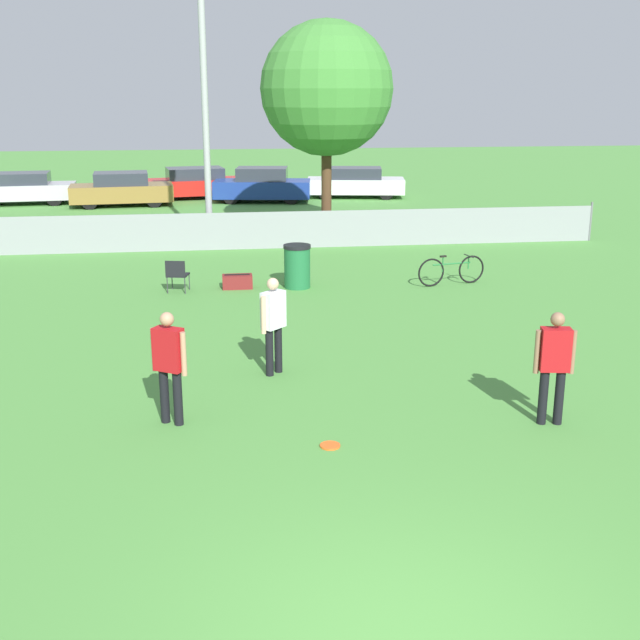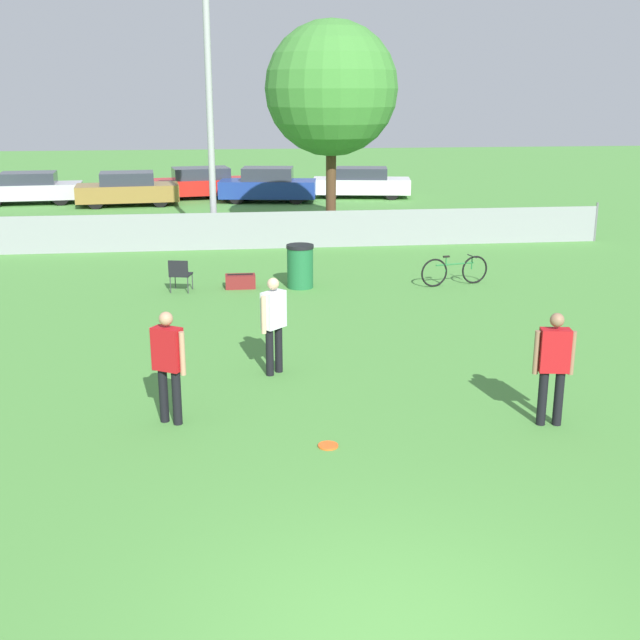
{
  "view_description": "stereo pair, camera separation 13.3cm",
  "coord_description": "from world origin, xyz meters",
  "px_view_note": "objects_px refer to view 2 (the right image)",
  "views": [
    {
      "loc": [
        -1.47,
        -5.66,
        4.58
      ],
      "look_at": [
        0.14,
        6.5,
        1.05
      ],
      "focal_mm": 45.0,
      "sensor_mm": 36.0,
      "label": 1
    },
    {
      "loc": [
        -1.34,
        -5.68,
        4.58
      ],
      "look_at": [
        0.14,
        6.5,
        1.05
      ],
      "focal_mm": 45.0,
      "sensor_mm": 36.0,
      "label": 2
    }
  ],
  "objects_px": {
    "parked_car_silver": "(29,188)",
    "frisbee_disc": "(328,446)",
    "player_defender_red": "(168,360)",
    "light_pole": "(208,62)",
    "player_thrower_red": "(554,362)",
    "player_receiver_white": "(274,319)",
    "parked_car_white": "(361,183)",
    "gear_bag_sideline": "(240,281)",
    "parked_car_blue": "(268,185)",
    "trash_bin": "(300,266)",
    "folding_chair_sideline": "(180,273)",
    "parked_car_tan": "(128,189)",
    "tree_near_pole": "(331,89)",
    "bicycle_sideline": "(455,271)",
    "parked_car_red": "(201,183)"
  },
  "relations": [
    {
      "from": "player_defender_red",
      "to": "light_pole",
      "type": "bearing_deg",
      "value": 119.48
    },
    {
      "from": "frisbee_disc",
      "to": "parked_car_white",
      "type": "xyz_separation_m",
      "value": [
        4.8,
        25.3,
        0.63
      ]
    },
    {
      "from": "light_pole",
      "to": "tree_near_pole",
      "type": "relative_size",
      "value": 1.38
    },
    {
      "from": "folding_chair_sideline",
      "to": "parked_car_silver",
      "type": "xyz_separation_m",
      "value": [
        -6.91,
        16.11,
        0.19
      ]
    },
    {
      "from": "player_receiver_white",
      "to": "trash_bin",
      "type": "height_order",
      "value": "player_receiver_white"
    },
    {
      "from": "parked_car_silver",
      "to": "player_defender_red",
      "type": "bearing_deg",
      "value": -78.02
    },
    {
      "from": "tree_near_pole",
      "to": "gear_bag_sideline",
      "type": "bearing_deg",
      "value": -115.36
    },
    {
      "from": "player_receiver_white",
      "to": "frisbee_disc",
      "type": "xyz_separation_m",
      "value": [
        0.52,
        -2.95,
        -0.93
      ]
    },
    {
      "from": "frisbee_disc",
      "to": "parked_car_white",
      "type": "relative_size",
      "value": 0.06
    },
    {
      "from": "frisbee_disc",
      "to": "parked_car_tan",
      "type": "relative_size",
      "value": 0.07
    },
    {
      "from": "parked_car_silver",
      "to": "parked_car_blue",
      "type": "height_order",
      "value": "parked_car_blue"
    },
    {
      "from": "player_receiver_white",
      "to": "parked_car_white",
      "type": "xyz_separation_m",
      "value": [
        5.32,
        22.35,
        -0.3
      ]
    },
    {
      "from": "gear_bag_sideline",
      "to": "trash_bin",
      "type": "bearing_deg",
      "value": -4.98
    },
    {
      "from": "player_receiver_white",
      "to": "frisbee_disc",
      "type": "relative_size",
      "value": 5.94
    },
    {
      "from": "folding_chair_sideline",
      "to": "trash_bin",
      "type": "xyz_separation_m",
      "value": [
        2.83,
        0.11,
        0.07
      ]
    },
    {
      "from": "player_defender_red",
      "to": "folding_chair_sideline",
      "type": "xyz_separation_m",
      "value": [
        -0.21,
        7.78,
        -0.49
      ]
    },
    {
      "from": "parked_car_blue",
      "to": "parked_car_tan",
      "type": "bearing_deg",
      "value": -167.41
    },
    {
      "from": "tree_near_pole",
      "to": "player_defender_red",
      "type": "distance_m",
      "value": 15.51
    },
    {
      "from": "parked_car_silver",
      "to": "frisbee_disc",
      "type": "bearing_deg",
      "value": -74.3
    },
    {
      "from": "tree_near_pole",
      "to": "parked_car_blue",
      "type": "xyz_separation_m",
      "value": [
        -1.49,
        8.83,
        -3.9
      ]
    },
    {
      "from": "player_receiver_white",
      "to": "parked_car_silver",
      "type": "bearing_deg",
      "value": 66.7
    },
    {
      "from": "tree_near_pole",
      "to": "player_thrower_red",
      "type": "distance_m",
      "value": 15.65
    },
    {
      "from": "bicycle_sideline",
      "to": "player_receiver_white",
      "type": "bearing_deg",
      "value": -141.41
    },
    {
      "from": "gear_bag_sideline",
      "to": "parked_car_tan",
      "type": "distance_m",
      "value": 15.43
    },
    {
      "from": "trash_bin",
      "to": "parked_car_red",
      "type": "distance_m",
      "value": 17.2
    },
    {
      "from": "parked_car_tan",
      "to": "player_defender_red",
      "type": "bearing_deg",
      "value": -87.88
    },
    {
      "from": "trash_bin",
      "to": "parked_car_silver",
      "type": "bearing_deg",
      "value": 121.35
    },
    {
      "from": "light_pole",
      "to": "parked_car_blue",
      "type": "xyz_separation_m",
      "value": [
        2.21,
        9.63,
        -4.66
      ]
    },
    {
      "from": "tree_near_pole",
      "to": "trash_bin",
      "type": "height_order",
      "value": "tree_near_pole"
    },
    {
      "from": "parked_car_white",
      "to": "folding_chair_sideline",
      "type": "bearing_deg",
      "value": -104.01
    },
    {
      "from": "player_defender_red",
      "to": "parked_car_blue",
      "type": "distance_m",
      "value": 23.45
    },
    {
      "from": "player_receiver_white",
      "to": "parked_car_silver",
      "type": "relative_size",
      "value": 0.38
    },
    {
      "from": "bicycle_sideline",
      "to": "parked_car_white",
      "type": "height_order",
      "value": "parked_car_white"
    },
    {
      "from": "light_pole",
      "to": "gear_bag_sideline",
      "type": "distance_m",
      "value": 7.7
    },
    {
      "from": "player_defender_red",
      "to": "parked_car_tan",
      "type": "distance_m",
      "value": 23.06
    },
    {
      "from": "frisbee_disc",
      "to": "trash_bin",
      "type": "relative_size",
      "value": 0.27
    },
    {
      "from": "parked_car_red",
      "to": "player_thrower_red",
      "type": "bearing_deg",
      "value": -87.29
    },
    {
      "from": "gear_bag_sideline",
      "to": "parked_car_blue",
      "type": "xyz_separation_m",
      "value": [
        1.56,
        15.28,
        0.54
      ]
    },
    {
      "from": "parked_car_tan",
      "to": "parked_car_blue",
      "type": "bearing_deg",
      "value": -1.09
    },
    {
      "from": "light_pole",
      "to": "gear_bag_sideline",
      "type": "xyz_separation_m",
      "value": [
        0.64,
        -5.65,
        -5.19
      ]
    },
    {
      "from": "light_pole",
      "to": "player_thrower_red",
      "type": "relative_size",
      "value": 5.57
    },
    {
      "from": "gear_bag_sideline",
      "to": "bicycle_sideline",
      "type": "bearing_deg",
      "value": -3.73
    },
    {
      "from": "gear_bag_sideline",
      "to": "parked_car_blue",
      "type": "height_order",
      "value": "parked_car_blue"
    },
    {
      "from": "trash_bin",
      "to": "parked_car_tan",
      "type": "bearing_deg",
      "value": 110.61
    },
    {
      "from": "player_defender_red",
      "to": "parked_car_blue",
      "type": "height_order",
      "value": "player_defender_red"
    },
    {
      "from": "player_receiver_white",
      "to": "parked_car_tan",
      "type": "relative_size",
      "value": 0.39
    },
    {
      "from": "parked_car_silver",
      "to": "folding_chair_sideline",
      "type": "bearing_deg",
      "value": -71.41
    },
    {
      "from": "gear_bag_sideline",
      "to": "parked_car_silver",
      "type": "xyz_separation_m",
      "value": [
        -8.32,
        15.88,
        0.49
      ]
    },
    {
      "from": "trash_bin",
      "to": "player_receiver_white",
      "type": "bearing_deg",
      "value": -99.64
    },
    {
      "from": "parked_car_white",
      "to": "player_defender_red",
      "type": "bearing_deg",
      "value": -96.51
    }
  ]
}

